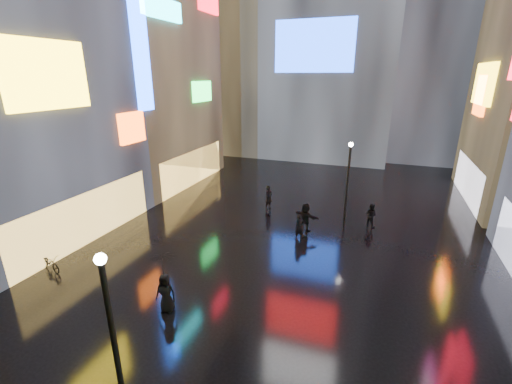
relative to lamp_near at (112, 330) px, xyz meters
The scene contains 12 objects.
ground 14.56m from the lamp_near, 82.88° to the left, with size 140.00×140.00×0.00m, color black.
building_left_far 25.94m from the lamp_near, 125.20° to the left, with size 10.28×12.00×22.00m.
tower_flank_left 39.47m from the lamp_near, 108.70° to the left, with size 10.00×10.00×26.00m, color black.
lamp_near is the anchor object (origin of this frame).
lamp_far 17.45m from the lamp_near, 75.75° to the left, with size 0.30×0.30×5.20m.
pedestrian_4 5.00m from the lamp_near, 109.03° to the left, with size 0.83×0.54×1.71m, color black.
pedestrian_5 14.19m from the lamp_near, 80.97° to the left, with size 1.67×0.53×1.80m, color black.
pedestrian_6 12.95m from the lamp_near, 80.39° to the left, with size 0.58×0.38×1.59m, color black.
pedestrian_7 17.18m from the lamp_near, 69.40° to the left, with size 0.75×0.59×1.55m, color black.
umbrella_2 4.61m from the lamp_near, 109.03° to the left, with size 1.00×1.02×0.92m, color black.
bicycle 10.34m from the lamp_near, 150.58° to the left, with size 0.56×1.61×0.85m, color black.
pedestrian_8 16.70m from the lamp_near, 93.72° to the left, with size 0.64×0.42×1.77m, color black.
Camera 1 is at (4.30, 0.30, 9.28)m, focal length 24.00 mm.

